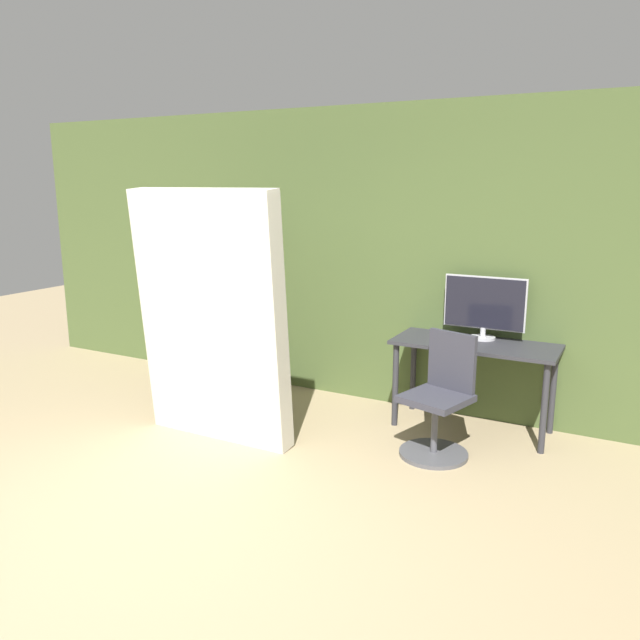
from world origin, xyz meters
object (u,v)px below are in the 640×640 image
office_chair (439,407)px  mattress_near (212,319)px  bookshelf (227,300)px  monitor (484,305)px

office_chair → mattress_near: 1.87m
bookshelf → office_chair: bearing=-17.3°
mattress_near → bookshelf: bearing=122.3°
office_chair → bookshelf: bearing=162.7°
bookshelf → mattress_near: (0.86, -1.36, 0.16)m
office_chair → bookshelf: (-2.52, 0.79, 0.46)m
bookshelf → mattress_near: bearing=-57.7°
monitor → office_chair: bearing=-98.8°
monitor → mattress_near: size_ratio=0.34×
monitor → mattress_near: mattress_near is taller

